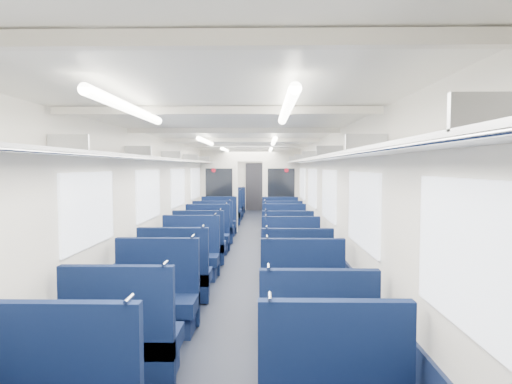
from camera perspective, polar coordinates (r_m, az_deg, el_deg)
name	(u,v)px	position (r m, az deg, el deg)	size (l,w,h in m)	color
floor	(246,251)	(9.78, -1.28, -7.61)	(2.80, 18.00, 0.01)	black
ceiling	(246,144)	(9.62, -1.30, 6.28)	(2.80, 18.00, 0.01)	white
wall_left	(183,197)	(9.78, -9.51, -0.70)	(0.02, 18.00, 2.35)	silver
dado_left	(184,235)	(9.87, -9.38, -5.48)	(0.03, 17.90, 0.70)	#101935
wall_right	(310,198)	(9.67, 7.03, -0.73)	(0.02, 18.00, 2.35)	silver
dado_right	(309,235)	(9.76, 6.90, -5.56)	(0.03, 17.90, 0.70)	#101935
wall_far	(255,183)	(18.61, -0.17, 1.24)	(2.80, 0.02, 2.35)	silver
luggage_rack_left	(191,161)	(9.73, -8.47, 3.99)	(0.36, 17.40, 0.18)	#B2B5BA
luggage_rack_right	(302,161)	(9.63, 5.95, 4.01)	(0.36, 17.40, 0.18)	#B2B5BA
windows	(245,187)	(9.16, -1.41, 0.60)	(2.78, 15.60, 0.75)	white
ceiling_fittings	(246,146)	(9.35, -1.36, 5.99)	(2.70, 16.06, 0.11)	silver
end_door	(255,187)	(18.56, -0.18, 0.69)	(0.75, 0.06, 2.00)	black
bulkhead	(250,189)	(12.40, -0.77, 0.45)	(2.80, 0.10, 2.35)	silver
seat_4	(123,343)	(4.17, -16.90, -18.28)	(0.96, 0.53, 1.07)	#0D1B40
seat_5	(317,350)	(3.92, 7.87, -19.63)	(0.96, 0.53, 1.07)	#0D1B40
seat_6	(155,303)	(5.21, -12.93, -13.81)	(0.96, 0.53, 1.07)	#0D1B40
seat_7	(303,304)	(5.06, 6.17, -14.25)	(0.96, 0.53, 1.07)	#0D1B40
seat_8	(175,277)	(6.25, -10.43, -10.86)	(0.96, 0.53, 1.07)	#0D1B40
seat_9	(296,279)	(6.10, 5.24, -11.18)	(0.96, 0.53, 1.07)	#0D1B40
seat_10	(190,259)	(7.43, -8.53, -8.57)	(0.96, 0.53, 1.07)	#0D1B40
seat_11	(291,261)	(7.19, 4.58, -8.94)	(0.96, 0.53, 1.07)	#0D1B40
seat_12	(200,247)	(8.45, -7.34, -7.11)	(0.96, 0.53, 1.07)	#0D1B40
seat_13	(287,248)	(8.33, 4.08, -7.24)	(0.96, 0.53, 1.07)	#0D1B40
seat_14	(207,238)	(9.53, -6.36, -5.91)	(0.96, 0.53, 1.07)	#0D1B40
seat_15	(284,237)	(9.58, 3.67, -5.85)	(0.96, 0.53, 1.07)	#0D1B40
seat_16	(213,230)	(10.68, -5.56, -4.91)	(0.96, 0.53, 1.07)	#0D1B40
seat_17	(282,230)	(10.64, 3.40, -4.92)	(0.96, 0.53, 1.07)	#0D1B40
seat_18	(219,223)	(11.92, -4.86, -4.04)	(0.96, 0.53, 1.07)	#0D1B40
seat_19	(280,224)	(11.73, 3.18, -4.15)	(0.96, 0.53, 1.07)	#0D1B40
seat_20	(225,215)	(13.93, -4.00, -2.97)	(0.96, 0.53, 1.07)	#0D1B40
seat_21	(278,215)	(13.74, 2.86, -3.05)	(0.96, 0.53, 1.07)	#0D1B40
seat_22	(228,211)	(15.05, -3.63, -2.50)	(0.96, 0.53, 1.07)	#0D1B40
seat_23	(277,211)	(15.00, 2.71, -2.52)	(0.96, 0.53, 1.07)	#0D1B40
seat_24	(231,208)	(16.12, -3.32, -2.11)	(0.96, 0.53, 1.07)	#0D1B40
seat_25	(276,208)	(16.20, 2.58, -2.08)	(0.96, 0.53, 1.07)	#0D1B40
seat_26	(233,205)	(17.27, -3.03, -1.75)	(0.96, 0.53, 1.07)	#0D1B40
seat_27	(275,206)	(17.16, 2.50, -1.78)	(0.96, 0.53, 1.07)	#0D1B40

